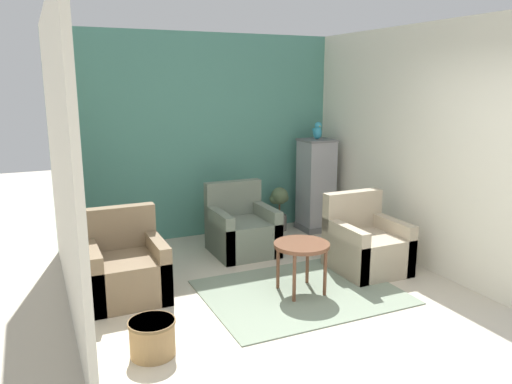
% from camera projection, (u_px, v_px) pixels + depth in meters
% --- Properties ---
extents(ground_plane, '(20.00, 20.00, 0.00)m').
position_uv_depth(ground_plane, '(345.00, 352.00, 4.03)').
color(ground_plane, beige).
rests_on(ground_plane, ground).
extents(wall_back_accent, '(3.93, 0.06, 2.78)m').
position_uv_depth(wall_back_accent, '(203.00, 137.00, 6.86)').
color(wall_back_accent, '#4C897A').
rests_on(wall_back_accent, ground_plane).
extents(wall_left, '(0.06, 3.49, 2.78)m').
position_uv_depth(wall_left, '(61.00, 166.00, 4.50)').
color(wall_left, silver).
rests_on(wall_left, ground_plane).
extents(wall_right, '(0.06, 3.49, 2.78)m').
position_uv_depth(wall_right, '(401.00, 144.00, 6.07)').
color(wall_right, silver).
rests_on(wall_right, ground_plane).
extents(area_rug, '(1.96, 1.51, 0.01)m').
position_uv_depth(area_rug, '(301.00, 292.00, 5.16)').
color(area_rug, gray).
rests_on(area_rug, ground_plane).
extents(coffee_table, '(0.57, 0.57, 0.54)m').
position_uv_depth(coffee_table, '(302.00, 249.00, 5.06)').
color(coffee_table, brown).
rests_on(coffee_table, ground_plane).
extents(armchair_left, '(0.75, 0.78, 0.87)m').
position_uv_depth(armchair_left, '(126.00, 269.00, 5.02)').
color(armchair_left, '#7A664C').
rests_on(armchair_left, ground_plane).
extents(armchair_right, '(0.75, 0.78, 0.87)m').
position_uv_depth(armchair_right, '(366.00, 246.00, 5.73)').
color(armchair_right, tan).
rests_on(armchair_right, ground_plane).
extents(armchair_middle, '(0.75, 0.78, 0.87)m').
position_uv_depth(armchair_middle, '(242.00, 231.00, 6.32)').
color(armchair_middle, slate).
rests_on(armchair_middle, ground_plane).
extents(birdcage, '(0.46, 0.46, 1.33)m').
position_uv_depth(birdcage, '(316.00, 185.00, 7.23)').
color(birdcage, slate).
rests_on(birdcage, ground_plane).
extents(parrot, '(0.12, 0.21, 0.25)m').
position_uv_depth(parrot, '(317.00, 131.00, 7.06)').
color(parrot, teal).
rests_on(parrot, birdcage).
extents(potted_plant, '(0.27, 0.25, 0.64)m').
position_uv_depth(potted_plant, '(279.00, 205.00, 7.25)').
color(potted_plant, '#66605B').
rests_on(potted_plant, ground_plane).
extents(wicker_basket, '(0.38, 0.38, 0.29)m').
position_uv_depth(wicker_basket, '(152.00, 337.00, 3.96)').
color(wicker_basket, '#A37F51').
rests_on(wicker_basket, ground_plane).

